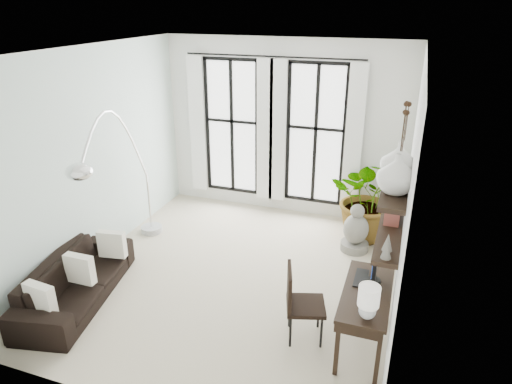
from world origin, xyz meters
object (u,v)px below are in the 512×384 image
at_px(desk_chair, 299,299).
at_px(arc_lamp, 115,145).
at_px(buddha, 356,231).
at_px(plant, 370,198).
at_px(desk, 366,297).
at_px(sofa, 76,280).

bearing_deg(desk_chair, arc_lamp, 147.69).
bearing_deg(buddha, desk_chair, -98.78).
distance_m(arc_lamp, buddha, 3.92).
bearing_deg(plant, arc_lamp, -148.86).
height_order(arc_lamp, buddha, arc_lamp).
distance_m(desk, arc_lamp, 3.90).
xyz_separation_m(plant, arc_lamp, (-3.39, -2.05, 1.16)).
bearing_deg(desk, desk_chair, -175.11).
height_order(sofa, buddha, buddha).
distance_m(sofa, plant, 4.68).
xyz_separation_m(sofa, desk, (3.75, 0.32, 0.40)).
relative_size(sofa, arc_lamp, 0.85).
relative_size(arc_lamp, buddha, 3.00).
bearing_deg(buddha, desk, -80.15).
distance_m(sofa, desk_chair, 3.02).
height_order(desk, buddha, desk).
bearing_deg(arc_lamp, buddha, 25.32).
height_order(plant, desk, plant).
relative_size(desk_chair, arc_lamp, 0.39).
relative_size(plant, buddha, 1.82).
distance_m(plant, desk, 2.78).
bearing_deg(plant, desk, -84.74).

